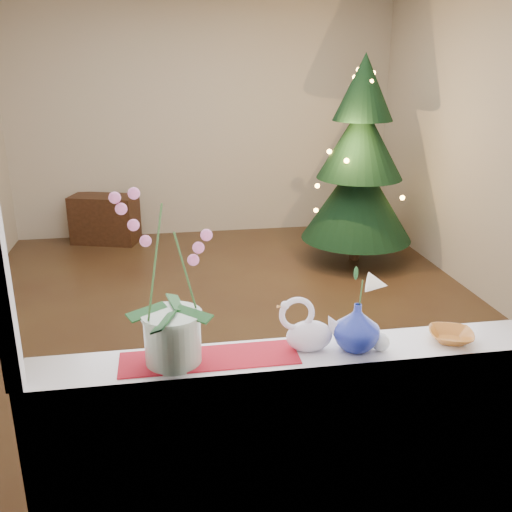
{
  "coord_description": "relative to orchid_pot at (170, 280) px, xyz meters",
  "views": [
    {
      "loc": [
        -0.53,
        -4.36,
        2.03
      ],
      "look_at": [
        -0.03,
        -1.4,
        1.0
      ],
      "focal_mm": 40.0,
      "sensor_mm": 36.0,
      "label": 1
    }
  ],
  "objects": [
    {
      "name": "paperweight",
      "position": [
        0.83,
        -0.04,
        -0.31
      ],
      "size": [
        0.08,
        0.08,
        0.07
      ],
      "primitive_type": "sphere",
      "rotation": [
        0.0,
        0.0,
        0.15
      ],
      "color": "silver",
      "rests_on": "windowsill"
    },
    {
      "name": "xmas_tree",
      "position": [
        1.99,
        3.54,
        -0.21
      ],
      "size": [
        1.17,
        1.17,
        2.1
      ],
      "primitive_type": null,
      "rotation": [
        0.0,
        0.0,
        -0.02
      ],
      "color": "black",
      "rests_on": "ground"
    },
    {
      "name": "swan",
      "position": [
        0.54,
        0.01,
        -0.23
      ],
      "size": [
        0.28,
        0.21,
        0.22
      ],
      "primitive_type": null,
      "rotation": [
        0.0,
        0.0,
        0.39
      ],
      "color": "silver",
      "rests_on": "windowsill"
    },
    {
      "name": "wall_front",
      "position": [
        0.52,
        -0.13,
        0.09
      ],
      "size": [
        4.5,
        0.1,
        2.7
      ],
      "primitive_type": "cube",
      "color": "beige",
      "rests_on": "ground"
    },
    {
      "name": "wall_back",
      "position": [
        0.52,
        4.87,
        0.09
      ],
      "size": [
        4.5,
        0.1,
        2.7
      ],
      "primitive_type": "cube",
      "color": "beige",
      "rests_on": "ground"
    },
    {
      "name": "window_apron",
      "position": [
        0.52,
        -0.09,
        -0.82
      ],
      "size": [
        2.2,
        0.08,
        0.88
      ],
      "primitive_type": "cube",
      "color": "white",
      "rests_on": "ground"
    },
    {
      "name": "runner",
      "position": [
        0.14,
        0.0,
        -0.34
      ],
      "size": [
        0.7,
        0.2,
        0.01
      ],
      "primitive_type": "cube",
      "color": "maroon",
      "rests_on": "windowsill"
    },
    {
      "name": "window_frame",
      "position": [
        0.52,
        -0.1,
        0.44
      ],
      "size": [
        2.22,
        0.06,
        1.6
      ],
      "primitive_type": null,
      "color": "white",
      "rests_on": "windowsill"
    },
    {
      "name": "blue_vase",
      "position": [
        0.73,
        -0.01,
        -0.23
      ],
      "size": [
        0.24,
        0.24,
        0.23
      ],
      "primitive_type": "imported",
      "rotation": [
        0.0,
        0.0,
        0.1
      ],
      "color": "navy",
      "rests_on": "windowsill"
    },
    {
      "name": "lily",
      "position": [
        0.73,
        -0.01,
        -0.03
      ],
      "size": [
        0.12,
        0.07,
        0.17
      ],
      "primitive_type": null,
      "color": "white",
      "rests_on": "blue_vase"
    },
    {
      "name": "orchid_pot",
      "position": [
        0.0,
        0.0,
        0.0
      ],
      "size": [
        0.24,
        0.24,
        0.69
      ],
      "primitive_type": null,
      "rotation": [
        0.0,
        0.0,
        -0.03
      ],
      "color": "silver",
      "rests_on": "windowsill"
    },
    {
      "name": "amber_dish",
      "position": [
        1.15,
        -0.01,
        -0.33
      ],
      "size": [
        0.2,
        0.2,
        0.04
      ],
      "primitive_type": "imported",
      "rotation": [
        0.0,
        0.0,
        -0.34
      ],
      "color": "#AF6625",
      "rests_on": "windowsill"
    },
    {
      "name": "windowsill",
      "position": [
        0.52,
        0.0,
        -0.36
      ],
      "size": [
        2.2,
        0.26,
        0.04
      ],
      "primitive_type": "cube",
      "color": "white",
      "rests_on": "window_apron"
    },
    {
      "name": "side_table",
      "position": [
        -0.68,
        4.62,
        -0.99
      ],
      "size": [
        0.82,
        0.58,
        0.56
      ],
      "primitive_type": "cube",
      "rotation": [
        0.0,
        0.0,
        -0.31
      ],
      "color": "black",
      "rests_on": "ground"
    },
    {
      "name": "ground",
      "position": [
        0.52,
        2.37,
        -1.26
      ],
      "size": [
        5.0,
        5.0,
        0.0
      ],
      "primitive_type": "plane",
      "color": "#3B2418",
      "rests_on": "ground"
    },
    {
      "name": "wall_right",
      "position": [
        2.77,
        2.37,
        0.09
      ],
      "size": [
        0.1,
        5.0,
        2.7
      ],
      "primitive_type": "cube",
      "color": "beige",
      "rests_on": "ground"
    }
  ]
}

